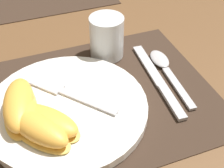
{
  "coord_description": "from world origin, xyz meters",
  "views": [
    {
      "loc": [
        -0.13,
        -0.4,
        0.4
      ],
      "look_at": [
        0.02,
        0.0,
        0.02
      ],
      "focal_mm": 50.0,
      "sensor_mm": 36.0,
      "label": 1
    }
  ],
  "objects_px": {
    "plate": "(67,108)",
    "citrus_wedge_1": "(24,113)",
    "knife": "(158,80)",
    "fork": "(64,92)",
    "citrus_wedge_3": "(37,128)",
    "spoon": "(164,66)",
    "citrus_wedge_2": "(45,121)",
    "citrus_wedge_0": "(19,105)",
    "juice_glass": "(107,39)"
  },
  "relations": [
    {
      "from": "citrus_wedge_1",
      "to": "fork",
      "type": "bearing_deg",
      "value": 28.3
    },
    {
      "from": "juice_glass",
      "to": "citrus_wedge_2",
      "type": "relative_size",
      "value": 0.69
    },
    {
      "from": "knife",
      "to": "spoon",
      "type": "relative_size",
      "value": 1.24
    },
    {
      "from": "plate",
      "to": "fork",
      "type": "xyz_separation_m",
      "value": [
        0.0,
        0.03,
        0.01
      ]
    },
    {
      "from": "plate",
      "to": "citrus_wedge_3",
      "type": "distance_m",
      "value": 0.08
    },
    {
      "from": "citrus_wedge_1",
      "to": "citrus_wedge_2",
      "type": "xyz_separation_m",
      "value": [
        0.03,
        -0.03,
        -0.0
      ]
    },
    {
      "from": "knife",
      "to": "citrus_wedge_2",
      "type": "bearing_deg",
      "value": -167.21
    },
    {
      "from": "knife",
      "to": "citrus_wedge_1",
      "type": "distance_m",
      "value": 0.26
    },
    {
      "from": "plate",
      "to": "citrus_wedge_3",
      "type": "bearing_deg",
      "value": -138.97
    },
    {
      "from": "citrus_wedge_3",
      "to": "citrus_wedge_0",
      "type": "bearing_deg",
      "value": 107.98
    },
    {
      "from": "plate",
      "to": "citrus_wedge_2",
      "type": "xyz_separation_m",
      "value": [
        -0.04,
        -0.04,
        0.02
      ]
    },
    {
      "from": "citrus_wedge_1",
      "to": "citrus_wedge_3",
      "type": "distance_m",
      "value": 0.04
    },
    {
      "from": "plate",
      "to": "fork",
      "type": "distance_m",
      "value": 0.03
    },
    {
      "from": "citrus_wedge_1",
      "to": "spoon",
      "type": "bearing_deg",
      "value": 11.8
    },
    {
      "from": "citrus_wedge_1",
      "to": "plate",
      "type": "bearing_deg",
      "value": 8.43
    },
    {
      "from": "plate",
      "to": "citrus_wedge_2",
      "type": "distance_m",
      "value": 0.06
    },
    {
      "from": "citrus_wedge_1",
      "to": "citrus_wedge_3",
      "type": "xyz_separation_m",
      "value": [
        0.01,
        -0.04,
        0.0
      ]
    },
    {
      "from": "plate",
      "to": "knife",
      "type": "relative_size",
      "value": 1.24
    },
    {
      "from": "plate",
      "to": "knife",
      "type": "height_order",
      "value": "plate"
    },
    {
      "from": "fork",
      "to": "citrus_wedge_1",
      "type": "height_order",
      "value": "citrus_wedge_1"
    },
    {
      "from": "knife",
      "to": "spoon",
      "type": "xyz_separation_m",
      "value": [
        0.03,
        0.03,
        0.0
      ]
    },
    {
      "from": "spoon",
      "to": "citrus_wedge_1",
      "type": "xyz_separation_m",
      "value": [
        -0.29,
        -0.06,
        0.03
      ]
    },
    {
      "from": "knife",
      "to": "citrus_wedge_1",
      "type": "height_order",
      "value": "citrus_wedge_1"
    },
    {
      "from": "spoon",
      "to": "plate",
      "type": "bearing_deg",
      "value": -167.1
    },
    {
      "from": "knife",
      "to": "fork",
      "type": "height_order",
      "value": "fork"
    },
    {
      "from": "fork",
      "to": "citrus_wedge_2",
      "type": "bearing_deg",
      "value": -125.24
    },
    {
      "from": "citrus_wedge_2",
      "to": "citrus_wedge_3",
      "type": "distance_m",
      "value": 0.02
    },
    {
      "from": "fork",
      "to": "citrus_wedge_3",
      "type": "bearing_deg",
      "value": -127.44
    },
    {
      "from": "fork",
      "to": "citrus_wedge_3",
      "type": "height_order",
      "value": "citrus_wedge_3"
    },
    {
      "from": "knife",
      "to": "citrus_wedge_2",
      "type": "relative_size",
      "value": 1.77
    },
    {
      "from": "citrus_wedge_0",
      "to": "knife",
      "type": "bearing_deg",
      "value": 1.54
    },
    {
      "from": "citrus_wedge_2",
      "to": "spoon",
      "type": "bearing_deg",
      "value": 18.44
    },
    {
      "from": "plate",
      "to": "citrus_wedge_0",
      "type": "bearing_deg",
      "value": 174.06
    },
    {
      "from": "knife",
      "to": "citrus_wedge_0",
      "type": "xyz_separation_m",
      "value": [
        -0.26,
        -0.01,
        0.03
      ]
    },
    {
      "from": "fork",
      "to": "citrus_wedge_1",
      "type": "relative_size",
      "value": 1.24
    },
    {
      "from": "citrus_wedge_0",
      "to": "citrus_wedge_3",
      "type": "xyz_separation_m",
      "value": [
        0.02,
        -0.06,
        -0.0
      ]
    },
    {
      "from": "citrus_wedge_0",
      "to": "fork",
      "type": "bearing_deg",
      "value": 15.6
    },
    {
      "from": "plate",
      "to": "citrus_wedge_2",
      "type": "height_order",
      "value": "citrus_wedge_2"
    },
    {
      "from": "knife",
      "to": "citrus_wedge_2",
      "type": "xyz_separation_m",
      "value": [
        -0.23,
        -0.05,
        0.03
      ]
    },
    {
      "from": "juice_glass",
      "to": "citrus_wedge_0",
      "type": "distance_m",
      "value": 0.23
    },
    {
      "from": "spoon",
      "to": "fork",
      "type": "distance_m",
      "value": 0.21
    },
    {
      "from": "knife",
      "to": "citrus_wedge_3",
      "type": "xyz_separation_m",
      "value": [
        -0.24,
        -0.06,
        0.03
      ]
    },
    {
      "from": "citrus_wedge_3",
      "to": "knife",
      "type": "bearing_deg",
      "value": 14.89
    },
    {
      "from": "fork",
      "to": "citrus_wedge_3",
      "type": "xyz_separation_m",
      "value": [
        -0.06,
        -0.08,
        0.01
      ]
    },
    {
      "from": "knife",
      "to": "citrus_wedge_1",
      "type": "xyz_separation_m",
      "value": [
        -0.26,
        -0.03,
        0.03
      ]
    },
    {
      "from": "fork",
      "to": "plate",
      "type": "bearing_deg",
      "value": -97.65
    },
    {
      "from": "plate",
      "to": "citrus_wedge_3",
      "type": "height_order",
      "value": "citrus_wedge_3"
    },
    {
      "from": "citrus_wedge_1",
      "to": "citrus_wedge_2",
      "type": "relative_size",
      "value": 0.97
    },
    {
      "from": "plate",
      "to": "citrus_wedge_1",
      "type": "height_order",
      "value": "citrus_wedge_1"
    },
    {
      "from": "plate",
      "to": "juice_glass",
      "type": "height_order",
      "value": "juice_glass"
    }
  ]
}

